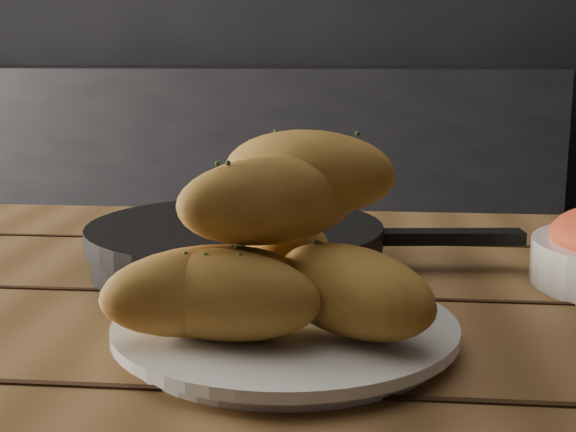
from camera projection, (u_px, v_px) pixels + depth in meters
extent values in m
cube|color=black|center=(158.00, 190.00, 2.97)|extent=(2.80, 0.60, 0.90)
cube|color=brown|center=(246.00, 361.00, 0.60)|extent=(1.51, 0.96, 0.04)
cylinder|color=silver|center=(285.00, 336.00, 0.57)|extent=(0.22, 0.22, 0.01)
cylinder|color=silver|center=(285.00, 326.00, 0.57)|extent=(0.25, 0.25, 0.01)
ellipsoid|color=#B48132|center=(206.00, 290.00, 0.54)|extent=(0.16, 0.12, 0.06)
ellipsoid|color=#B48132|center=(350.00, 290.00, 0.54)|extent=(0.15, 0.14, 0.06)
ellipsoid|color=#B48132|center=(286.00, 261.00, 0.62)|extent=(0.08, 0.14, 0.06)
ellipsoid|color=#B48132|center=(271.00, 200.00, 0.55)|extent=(0.15, 0.13, 0.06)
ellipsoid|color=#B48132|center=(308.00, 172.00, 0.58)|extent=(0.14, 0.09, 0.06)
ellipsoid|color=#B48132|center=(218.00, 294.00, 0.53)|extent=(0.15, 0.09, 0.06)
cylinder|color=black|center=(235.00, 255.00, 0.77)|extent=(0.27, 0.27, 0.03)
cylinder|color=black|center=(235.00, 234.00, 0.76)|extent=(0.28, 0.28, 0.02)
cube|color=black|center=(450.00, 237.00, 0.77)|extent=(0.14, 0.04, 0.01)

